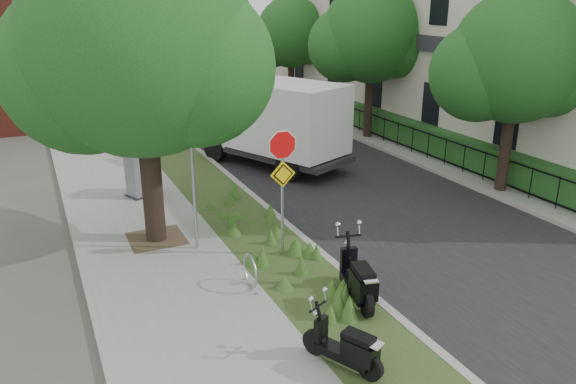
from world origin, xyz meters
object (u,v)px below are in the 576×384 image
(sign_assembly, at_px, (283,168))
(box_truck, at_px, (274,120))
(utility_cabinet, at_px, (142,175))
(scooter_far, at_px, (359,285))
(scooter_near, at_px, (350,351))

(sign_assembly, height_order, box_truck, sign_assembly)
(sign_assembly, relative_size, utility_cabinet, 2.44)
(box_truck, distance_m, utility_cabinet, 5.52)
(scooter_far, relative_size, utility_cabinet, 1.43)
(scooter_near, height_order, scooter_far, scooter_far)
(sign_assembly, bearing_deg, box_truck, 67.89)
(scooter_far, bearing_deg, box_truck, 75.95)
(box_truck, bearing_deg, sign_assembly, -112.11)
(scooter_far, bearing_deg, scooter_near, -125.54)
(utility_cabinet, bearing_deg, scooter_far, -72.68)
(sign_assembly, relative_size, scooter_far, 1.71)
(sign_assembly, height_order, scooter_near, sign_assembly)
(sign_assembly, xyz_separation_m, box_truck, (2.98, 7.34, -0.57))
(scooter_far, distance_m, box_truck, 10.50)
(sign_assembly, distance_m, scooter_near, 4.98)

